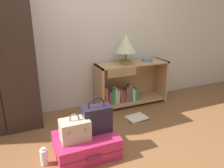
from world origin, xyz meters
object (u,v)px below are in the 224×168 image
bowl (147,60)px  train_case (75,130)px  table_lamp (126,44)px  bottle (44,157)px  handbag (97,119)px  bookshelf (128,84)px  suitcase_large (86,145)px  open_book_on_floor (137,118)px

bowl → train_case: 1.84m
table_lamp → bottle: 1.93m
handbag → bookshelf: bearing=47.6°
table_lamp → bowl: 0.49m
table_lamp → bowl: size_ratio=2.66×
handbag → bottle: (-0.58, -0.03, -0.29)m
bookshelf → train_case: (-1.15, -1.03, 0.00)m
suitcase_large → train_case: train_case is taller
table_lamp → bottle: size_ratio=2.34×
open_book_on_floor → bowl: bearing=48.6°
open_book_on_floor → suitcase_large: bearing=-151.5°
table_lamp → train_case: table_lamp is taller
bookshelf → bowl: 0.50m
bottle → bookshelf: bearing=34.6°
bookshelf → table_lamp: bearing=-157.5°
suitcase_large → bottle: (-0.44, -0.00, -0.02)m
suitcase_large → bookshelf: bearing=44.5°
suitcase_large → open_book_on_floor: bearing=28.5°
train_case → bottle: (-0.32, 0.02, -0.24)m
table_lamp → handbag: bearing=-130.8°
bowl → train_case: bowl is taller
table_lamp → suitcase_large: table_lamp is taller
bookshelf → train_case: 1.54m
table_lamp → open_book_on_floor: size_ratio=1.44×
suitcase_large → handbag: handbag is taller
handbag → bottle: bearing=-176.5°
open_book_on_floor → train_case: bearing=-153.4°
suitcase_large → open_book_on_floor: suitcase_large is taller
bookshelf → open_book_on_floor: 0.63m
train_case → table_lamp: bearing=43.0°
bookshelf → table_lamp: (-0.07, -0.03, 0.65)m
bowl → handbag: size_ratio=0.42×
suitcase_large → train_case: 0.25m
bowl → open_book_on_floor: bowl is taller
suitcase_large → bottle: bearing=-179.8°
table_lamp → bowl: bearing=3.9°
train_case → open_book_on_floor: (1.02, 0.51, -0.32)m
bookshelf → train_case: bearing=-138.0°
suitcase_large → open_book_on_floor: (0.90, 0.49, -0.10)m
train_case → open_book_on_floor: 1.18m
train_case → bottle: train_case is taller
bottle → open_book_on_floor: (1.34, 0.49, -0.08)m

